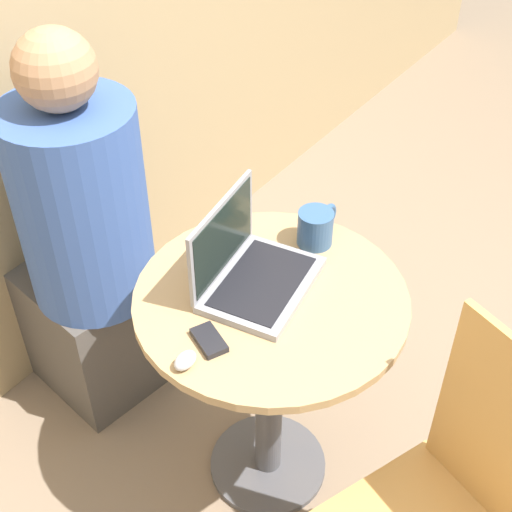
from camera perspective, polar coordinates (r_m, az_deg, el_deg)
name	(u,v)px	position (r m, az deg, el deg)	size (l,w,h in m)	color
ground_plane	(268,465)	(2.34, 0.95, -16.39)	(12.00, 12.00, 0.00)	#7F6B56
round_table	(270,349)	(1.91, 1.13, -7.41)	(0.69, 0.69, 0.74)	#4C4C51
laptop	(249,269)	(1.77, -0.55, -1.03)	(0.34, 0.28, 0.23)	gray
cell_phone	(209,340)	(1.65, -3.78, -6.74)	(0.09, 0.11, 0.02)	black
computer_mouse	(185,360)	(1.61, -5.68, -8.31)	(0.06, 0.04, 0.03)	#B2B2B7
coffee_cup	(316,227)	(1.90, 4.86, 2.34)	(0.15, 0.10, 0.10)	#335684
person_seated	(82,259)	(2.25, -13.75, -0.20)	(0.42, 0.60, 1.29)	#4C4742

